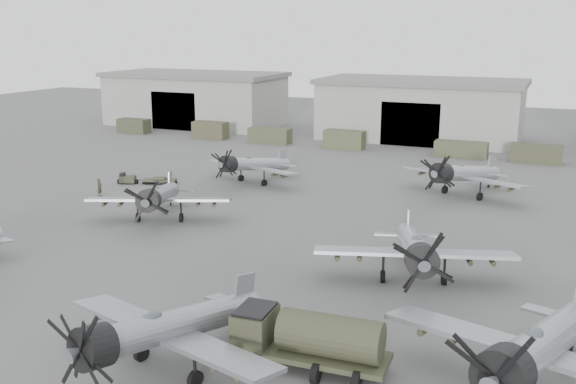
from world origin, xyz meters
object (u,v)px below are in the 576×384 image
fuel_tanker (309,336)px  aircraft_mid_2 (415,249)px  ground_crew (100,187)px  aircraft_far_1 (462,174)px  aircraft_near_1 (163,329)px  aircraft_far_0 (251,165)px  aircraft_mid_1 (158,197)px  aircraft_near_2 (538,349)px  tug_trailer (140,180)px

fuel_tanker → aircraft_mid_2: bearing=76.5°
aircraft_mid_2 → ground_crew: 34.08m
aircraft_far_1 → aircraft_near_1: bearing=-79.0°
aircraft_far_0 → fuel_tanker: 37.87m
aircraft_mid_1 → ground_crew: (-10.10, 4.87, -1.29)m
aircraft_near_2 → aircraft_near_1: bearing=-150.0°
aircraft_near_2 → aircraft_far_0: 42.99m
aircraft_mid_2 → aircraft_far_0: aircraft_mid_2 is taller
aircraft_near_2 → ground_crew: (-40.22, 21.14, -1.64)m
aircraft_far_0 → ground_crew: (-11.10, -10.48, -1.14)m
fuel_tanker → aircraft_near_1: bearing=-155.0°
aircraft_mid_2 → aircraft_far_1: aircraft_mid_2 is taller
aircraft_near_1 → aircraft_far_0: size_ratio=1.12×
aircraft_mid_2 → ground_crew: bearing=145.4°
aircraft_mid_1 → aircraft_far_1: aircraft_far_1 is taller
aircraft_near_1 → aircraft_near_2: aircraft_near_2 is taller
aircraft_far_0 → tug_trailer: bearing=-139.0°
aircraft_near_1 → aircraft_near_2: 16.45m
aircraft_mid_2 → aircraft_far_0: (-21.48, 20.39, -0.28)m
aircraft_near_1 → aircraft_near_2: (15.91, 4.18, 0.27)m
aircraft_mid_2 → aircraft_near_2: bearing=-73.5°
aircraft_far_0 → aircraft_far_1: 21.17m
aircraft_far_1 → ground_crew: 34.80m
aircraft_mid_2 → tug_trailer: aircraft_mid_2 is taller
aircraft_far_1 → ground_crew: size_ratio=6.91×
aircraft_mid_2 → aircraft_far_1: 23.38m
tug_trailer → aircraft_mid_2: bearing=-46.7°
aircraft_near_1 → aircraft_mid_1: (-14.21, 20.45, -0.08)m
aircraft_far_0 → fuel_tanker: (19.16, -32.66, -0.39)m
aircraft_mid_1 → aircraft_mid_2: size_ratio=0.93×
aircraft_near_2 → aircraft_mid_1: aircraft_near_2 is taller
aircraft_mid_1 → fuel_tanker: aircraft_mid_1 is taller
aircraft_mid_1 → aircraft_mid_2: bearing=-35.4°
aircraft_near_1 → ground_crew: 35.13m
aircraft_far_1 → fuel_tanker: (-1.79, -35.66, -0.65)m
aircraft_mid_2 → tug_trailer: (-32.18, 15.77, -1.87)m
aircraft_mid_1 → tug_trailer: size_ratio=2.02×
aircraft_near_2 → aircraft_far_1: size_ratio=1.13×
aircraft_near_2 → tug_trailer: 48.16m
aircraft_far_0 → fuel_tanker: aircraft_far_0 is taller
aircraft_mid_2 → aircraft_far_1: bearing=73.5°
aircraft_far_1 → ground_crew: bearing=-134.9°
aircraft_near_1 → tug_trailer: 39.35m
aircraft_mid_1 → aircraft_far_1: size_ratio=0.96×
tug_trailer → aircraft_near_2: bearing=-54.7°
aircraft_near_2 → aircraft_far_0: aircraft_near_2 is taller
aircraft_far_1 → aircraft_near_2: bearing=-54.4°
aircraft_far_0 → ground_crew: 15.31m
aircraft_far_1 → ground_crew: aircraft_far_1 is taller
ground_crew → aircraft_far_1: bearing=-74.5°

